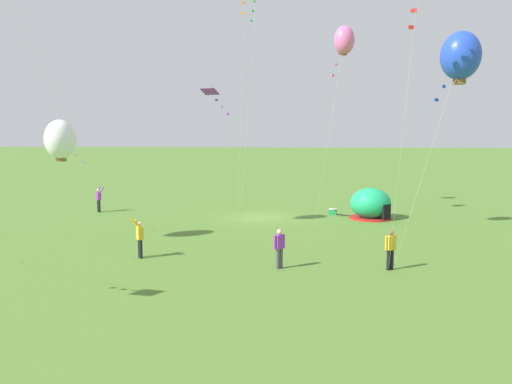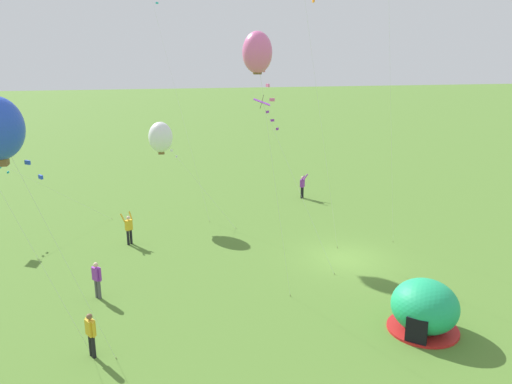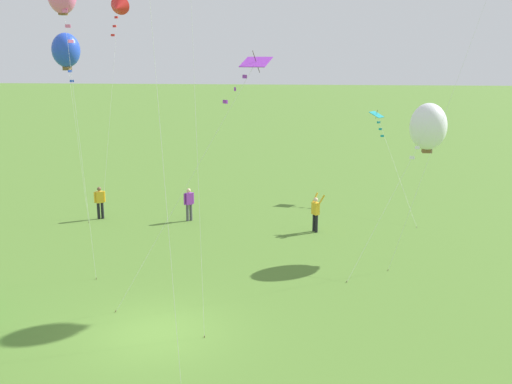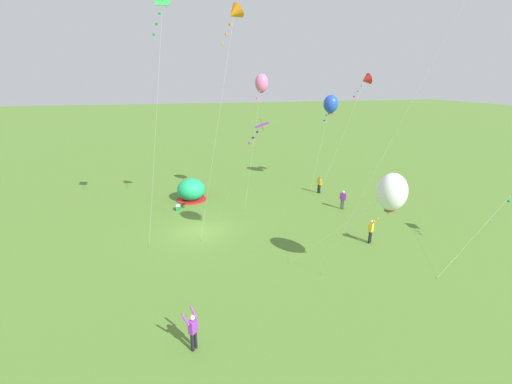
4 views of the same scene
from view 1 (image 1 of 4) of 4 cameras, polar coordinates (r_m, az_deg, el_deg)
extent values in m
plane|color=#517A2D|center=(34.26, 0.46, -2.93)|extent=(300.00, 300.00, 0.00)
ellipsoid|color=#1EAD6B|center=(34.55, 12.96, -1.26)|extent=(2.70, 2.60, 2.10)
cylinder|color=red|center=(34.71, 12.91, -2.90)|extent=(2.81, 2.81, 0.10)
cube|color=black|center=(33.93, 14.71, -2.32)|extent=(0.64, 0.66, 1.10)
cube|color=#1E8C4C|center=(35.72, 8.77, -2.30)|extent=(0.58, 0.45, 0.38)
cube|color=white|center=(35.68, 8.77, -1.95)|extent=(0.59, 0.46, 0.06)
cylinder|color=#4C4C51|center=(21.74, 2.89, -7.55)|extent=(0.15, 0.15, 0.88)
cylinder|color=#4C4C51|center=(21.62, 2.48, -7.64)|extent=(0.15, 0.15, 0.88)
cube|color=purple|center=(21.51, 2.69, -5.69)|extent=(0.44, 0.43, 0.60)
sphere|color=beige|center=(21.42, 2.70, -4.56)|extent=(0.22, 0.22, 0.22)
cylinder|color=purple|center=(21.66, 3.21, -5.60)|extent=(0.09, 0.09, 0.58)
cylinder|color=purple|center=(21.35, 2.17, -5.78)|extent=(0.09, 0.09, 0.58)
cylinder|color=black|center=(38.36, -17.59, -1.53)|extent=(0.15, 0.15, 0.88)
cylinder|color=black|center=(38.18, -17.46, -1.56)|extent=(0.15, 0.15, 0.88)
cube|color=purple|center=(38.17, -17.56, -0.45)|extent=(0.44, 0.44, 0.60)
sphere|color=beige|center=(38.12, -17.59, 0.20)|extent=(0.22, 0.22, 0.22)
cylinder|color=purple|center=(38.42, -17.55, 0.30)|extent=(0.28, 0.36, 0.50)
cylinder|color=purple|center=(37.95, -17.21, 0.23)|extent=(0.36, 0.30, 0.50)
cylinder|color=black|center=(22.12, 14.88, -7.53)|extent=(0.15, 0.15, 0.88)
cylinder|color=black|center=(22.25, 15.27, -7.45)|extent=(0.15, 0.15, 0.88)
cube|color=gold|center=(22.02, 15.14, -5.63)|extent=(0.45, 0.40, 0.60)
sphere|color=brown|center=(21.93, 15.17, -4.53)|extent=(0.22, 0.22, 0.22)
cylinder|color=gold|center=(21.86, 14.65, -5.70)|extent=(0.09, 0.09, 0.58)
cylinder|color=gold|center=(22.18, 15.62, -5.55)|extent=(0.09, 0.09, 0.58)
cylinder|color=black|center=(23.93, -13.02, -6.38)|extent=(0.15, 0.15, 0.88)
cylinder|color=black|center=(24.11, -13.17, -6.28)|extent=(0.15, 0.15, 0.88)
cube|color=gold|center=(23.86, -13.14, -4.60)|extent=(0.41, 0.45, 0.60)
sphere|color=beige|center=(23.78, -13.17, -3.58)|extent=(0.22, 0.22, 0.22)
cylinder|color=gold|center=(23.48, -13.33, -3.64)|extent=(0.33, 0.33, 0.50)
cylinder|color=gold|center=(23.98, -13.71, -3.43)|extent=(0.38, 0.24, 0.50)
cylinder|color=silver|center=(21.41, 18.70, 2.44)|extent=(1.64, 2.51, 8.67)
cylinder|color=brown|center=(23.14, 15.53, -7.96)|extent=(0.03, 0.03, 0.06)
ellipsoid|color=blue|center=(20.57, 22.34, 14.22)|extent=(1.46, 1.46, 1.78)
cube|color=brown|center=(20.46, 22.22, 11.68)|extent=(0.37, 0.37, 0.26)
cube|color=blue|center=(20.74, 21.41, 12.59)|extent=(0.21, 0.13, 0.12)
cube|color=blue|center=(20.91, 20.65, 11.22)|extent=(0.18, 0.19, 0.12)
cube|color=blue|center=(21.09, 19.90, 9.88)|extent=(0.20, 0.16, 0.12)
cylinder|color=silver|center=(19.49, 16.35, 5.52)|extent=(0.14, 4.02, 10.99)
cylinder|color=brown|center=(22.25, 14.92, -8.53)|extent=(0.03, 0.03, 0.06)
cube|color=red|center=(18.68, 17.59, 19.17)|extent=(0.21, 0.11, 0.12)
cube|color=red|center=(18.90, 17.32, 17.54)|extent=(0.21, 0.10, 0.12)
cylinder|color=silver|center=(28.62, 8.24, 5.83)|extent=(1.39, 1.90, 10.71)
cylinder|color=brown|center=(30.09, 6.62, -4.31)|extent=(0.03, 0.03, 0.06)
ellipsoid|color=pink|center=(28.15, 10.05, 16.73)|extent=(1.10, 1.10, 1.51)
cube|color=brown|center=(28.05, 10.02, 15.35)|extent=(0.28, 0.28, 0.20)
cube|color=pink|center=(28.29, 9.55, 15.35)|extent=(0.21, 0.12, 0.12)
cube|color=pink|center=(28.43, 9.14, 14.18)|extent=(0.21, 0.11, 0.12)
cube|color=pink|center=(28.57, 8.74, 13.03)|extent=(0.18, 0.19, 0.12)
cylinder|color=silver|center=(32.60, -1.70, 9.73)|extent=(0.86, 2.93, 14.93)
cylinder|color=brown|center=(34.56, -2.12, -2.80)|extent=(0.03, 0.03, 0.06)
cube|color=orange|center=(32.60, -1.42, 20.82)|extent=(0.21, 0.09, 0.12)
cube|color=orange|center=(32.73, -1.51, 19.75)|extent=(0.20, 0.06, 0.12)
cylinder|color=silver|center=(31.16, -0.75, 3.70)|extent=(4.51, 2.67, 8.23)
cylinder|color=brown|center=(32.86, 3.37, -3.32)|extent=(0.03, 0.03, 0.06)
cube|color=purple|center=(30.16, -5.32, 11.38)|extent=(1.12, 1.09, 0.34)
cylinder|color=#332314|center=(30.16, -5.32, 11.40)|extent=(0.26, 0.16, 0.74)
cube|color=purple|center=(30.28, -4.54, 10.45)|extent=(0.17, 0.19, 0.12)
cube|color=purple|center=(30.40, -3.89, 9.66)|extent=(0.09, 0.21, 0.12)
cube|color=purple|center=(30.52, -3.25, 8.87)|extent=(0.19, 0.18, 0.12)
cylinder|color=silver|center=(36.49, -0.89, 9.85)|extent=(1.31, 2.20, 15.45)
cylinder|color=brown|center=(38.05, -1.70, -1.89)|extent=(0.03, 0.03, 0.06)
cube|color=green|center=(36.65, -0.19, 20.95)|extent=(0.18, 0.19, 0.12)
cube|color=green|center=(36.72, -0.37, 19.97)|extent=(0.18, 0.19, 0.12)
cube|color=green|center=(36.80, -0.55, 19.00)|extent=(0.17, 0.19, 0.12)
cylinder|color=silver|center=(28.68, -16.30, 0.38)|extent=(3.45, 4.27, 5.48)
cylinder|color=brown|center=(30.56, -11.70, -4.23)|extent=(0.03, 0.03, 0.06)
ellipsoid|color=white|center=(27.21, -21.47, 5.62)|extent=(1.56, 1.56, 1.99)
cube|color=brown|center=(27.24, -21.38, 3.58)|extent=(0.39, 0.39, 0.28)
cube|color=white|center=(27.42, -20.59, 4.75)|extent=(0.20, 0.16, 0.12)
cube|color=white|center=(27.60, -19.87, 4.01)|extent=(0.20, 0.16, 0.12)
cube|color=white|center=(27.79, -19.15, 3.29)|extent=(0.21, 0.14, 0.12)
cylinder|color=silver|center=(28.80, -22.06, 10.12)|extent=(5.14, 3.09, 15.45)
cylinder|color=brown|center=(29.75, -15.62, -4.65)|extent=(0.03, 0.03, 0.06)
cylinder|color=brown|center=(25.01, -25.17, -7.26)|extent=(0.03, 0.03, 0.06)
camera|label=2|loc=(31.74, 47.39, 13.26)|focal=35.00mm
camera|label=3|loc=(51.03, -3.83, 9.91)|focal=42.00mm
camera|label=4|loc=(44.46, -32.87, 12.46)|focal=24.00mm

